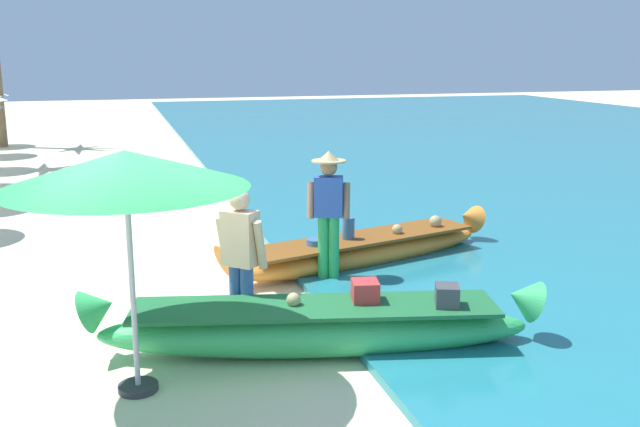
# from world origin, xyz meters

# --- Properties ---
(ground_plane) EXTENTS (80.00, 80.00, 0.00)m
(ground_plane) POSITION_xyz_m (0.00, 0.00, 0.00)
(ground_plane) COLOR beige
(boat_green_foreground) EXTENTS (4.64, 1.64, 0.80)m
(boat_green_foreground) POSITION_xyz_m (1.49, -0.03, 0.29)
(boat_green_foreground) COLOR #38B760
(boat_green_foreground) RESTS_ON ground
(boat_orange_midground) EXTENTS (4.40, 1.86, 0.74)m
(boat_orange_midground) POSITION_xyz_m (2.95, 2.70, 0.25)
(boat_orange_midground) COLOR orange
(boat_orange_midground) RESTS_ON ground
(person_vendor_hatted) EXTENTS (0.58, 0.44, 1.77)m
(person_vendor_hatted) POSITION_xyz_m (2.25, 2.08, 1.03)
(person_vendor_hatted) COLOR green
(person_vendor_hatted) RESTS_ON ground
(person_tourist_customer) EXTENTS (0.54, 0.52, 1.63)m
(person_tourist_customer) POSITION_xyz_m (0.85, 0.58, 0.92)
(person_tourist_customer) COLOR #3D5BA8
(person_tourist_customer) RESTS_ON ground
(patio_umbrella_large) EXTENTS (2.12, 2.12, 2.19)m
(patio_umbrella_large) POSITION_xyz_m (-0.28, -0.37, 2.02)
(patio_umbrella_large) COLOR #B7B7BC
(patio_umbrella_large) RESTS_ON ground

